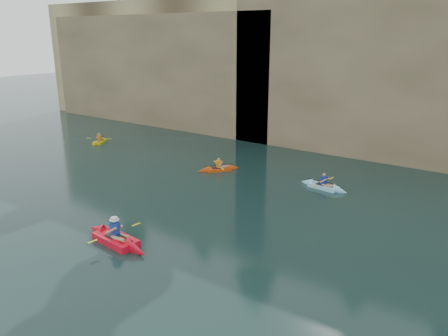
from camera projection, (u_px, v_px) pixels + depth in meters
The scene contains 10 objects.
ground at pixel (128, 306), 14.22m from camera, with size 160.00×160.00×0.00m, color black.
cliff at pixel (395, 65), 35.89m from camera, with size 70.00×16.00×12.00m, color tan.
cliff_slab_west at pixel (155, 69), 41.32m from camera, with size 26.00×2.40×10.56m, color #97805B.
cliff_slab_center at pixel (396, 77), 29.10m from camera, with size 24.00×2.40×11.40m, color #97805B.
sea_cave_west at pixel (168, 106), 40.68m from camera, with size 4.50×1.00×4.00m, color black.
sea_cave_center at pixel (306, 128), 33.10m from camera, with size 3.50×1.00×3.20m, color black.
main_kayaker at pixel (116, 239), 18.44m from camera, with size 3.94×2.60×1.45m.
kayaker_orange at pixel (219, 169), 28.18m from camera, with size 2.21×2.61×1.06m.
kayaker_yellow at pixel (100, 141), 35.33m from camera, with size 1.89×2.55×1.04m.
kayaker_ltblue_mid at pixel (323, 186), 24.97m from camera, with size 3.04×2.24×1.13m.
Camera 1 is at (9.63, -8.22, 8.49)m, focal length 35.00 mm.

